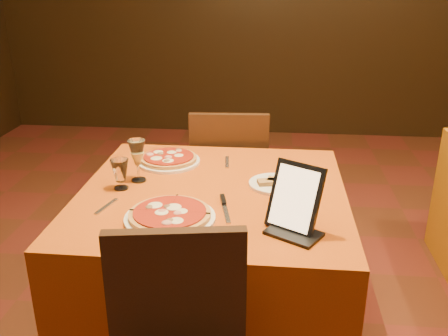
# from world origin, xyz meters

# --- Properties ---
(main_table) EXTENTS (1.10, 1.10, 0.75)m
(main_table) POSITION_xyz_m (-0.44, 0.27, 0.38)
(main_table) COLOR #B2460B
(main_table) RESTS_ON floor
(chair_main_far) EXTENTS (0.44, 0.44, 0.91)m
(chair_main_far) POSITION_xyz_m (-0.44, 1.08, 0.46)
(chair_main_far) COLOR black
(chair_main_far) RESTS_ON floor
(pizza_near) EXTENTS (0.33, 0.33, 0.03)m
(pizza_near) POSITION_xyz_m (-0.56, -0.00, 0.77)
(pizza_near) COLOR white
(pizza_near) RESTS_ON main_table
(pizza_far) EXTENTS (0.30, 0.30, 0.03)m
(pizza_far) POSITION_xyz_m (-0.69, 0.57, 0.77)
(pizza_far) COLOR white
(pizza_far) RESTS_ON main_table
(cutlet_dish) EXTENTS (0.22, 0.22, 0.03)m
(cutlet_dish) POSITION_xyz_m (-0.18, 0.35, 0.76)
(cutlet_dish) COLOR white
(cutlet_dish) RESTS_ON main_table
(wine_glass) EXTENTS (0.09, 0.09, 0.19)m
(wine_glass) POSITION_xyz_m (-0.77, 0.34, 0.84)
(wine_glass) COLOR #E9E284
(wine_glass) RESTS_ON main_table
(water_glass) EXTENTS (0.09, 0.09, 0.13)m
(water_glass) POSITION_xyz_m (-0.82, 0.25, 0.81)
(water_glass) COLOR white
(water_glass) RESTS_ON main_table
(tablet) EXTENTS (0.21, 0.18, 0.23)m
(tablet) POSITION_xyz_m (-0.12, -0.02, 0.87)
(tablet) COLOR black
(tablet) RESTS_ON main_table
(knife) EXTENTS (0.06, 0.21, 0.01)m
(knife) POSITION_xyz_m (-0.37, 0.09, 0.75)
(knife) COLOR #BBBCC2
(knife) RESTS_ON main_table
(fork_near) EXTENTS (0.05, 0.14, 0.01)m
(fork_near) POSITION_xyz_m (-0.83, 0.08, 0.75)
(fork_near) COLOR silver
(fork_near) RESTS_ON main_table
(fork_far) EXTENTS (0.03, 0.15, 0.01)m
(fork_far) POSITION_xyz_m (-0.41, 0.60, 0.75)
(fork_far) COLOR #A6A7AD
(fork_far) RESTS_ON main_table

